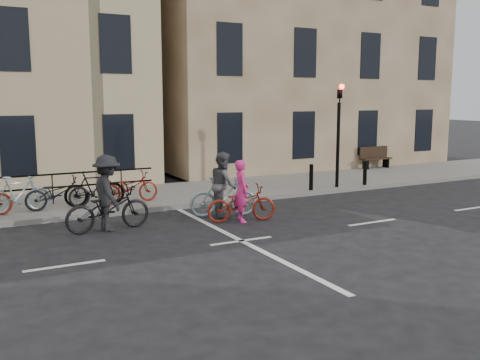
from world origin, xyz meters
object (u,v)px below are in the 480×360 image
traffic_light (339,123)px  cyclist_dark (108,201)px  bench (375,156)px  cyclist_grey (223,191)px  cyclist_pink (241,200)px

traffic_light → cyclist_dark: size_ratio=1.75×
traffic_light → cyclist_dark: 9.06m
bench → cyclist_grey: size_ratio=0.81×
traffic_light → cyclist_pink: (-5.26, -2.57, -1.87)m
cyclist_pink → cyclist_dark: cyclist_dark is taller
traffic_light → bench: (4.80, 3.39, -1.78)m
cyclist_pink → cyclist_dark: bearing=91.6°
cyclist_pink → cyclist_grey: (-0.15, 0.80, 0.16)m
traffic_light → cyclist_dark: (-8.70, -1.89, -1.70)m
cyclist_pink → cyclist_grey: size_ratio=1.01×
cyclist_grey → traffic_light: bearing=-55.4°
traffic_light → bench: size_ratio=2.44×
traffic_light → bench: 6.14m
cyclist_pink → bench: bearing=-46.4°
cyclist_grey → cyclist_dark: 3.29m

